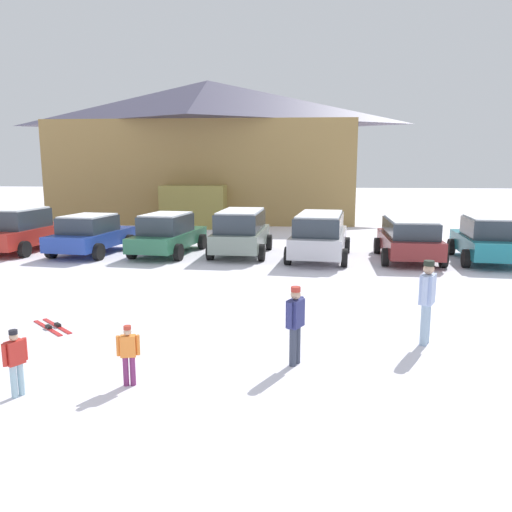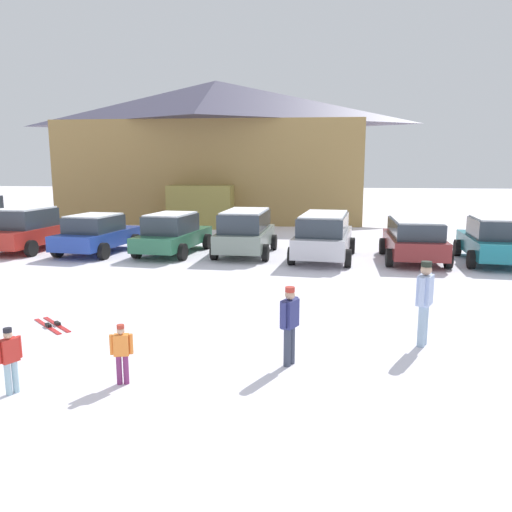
% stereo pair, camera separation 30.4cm
% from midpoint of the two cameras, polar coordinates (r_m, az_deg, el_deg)
% --- Properties ---
extents(ski_lodge, '(19.34, 12.03, 8.99)m').
position_cam_midpoint_polar(ski_lodge, '(34.15, -4.26, 12.01)').
color(ski_lodge, '#9D7C45').
rests_on(ski_lodge, ground).
extents(parked_red_sedan, '(2.46, 4.58, 1.78)m').
position_cam_midpoint_polar(parked_red_sedan, '(22.69, -24.22, 2.81)').
color(parked_red_sedan, '#AD281F').
rests_on(parked_red_sedan, ground).
extents(parked_blue_hatchback, '(2.56, 4.22, 1.58)m').
position_cam_midpoint_polar(parked_blue_hatchback, '(20.91, -17.36, 2.46)').
color(parked_blue_hatchback, '#2340A1').
rests_on(parked_blue_hatchback, ground).
extents(parked_green_coupe, '(2.47, 4.63, 1.63)m').
position_cam_midpoint_polar(parked_green_coupe, '(20.13, -9.07, 2.57)').
color(parked_green_coupe, '#2A6849').
rests_on(parked_green_coupe, ground).
extents(parked_grey_wagon, '(2.26, 4.26, 1.77)m').
position_cam_midpoint_polar(parked_grey_wagon, '(19.66, -0.76, 2.88)').
color(parked_grey_wagon, gray).
rests_on(parked_grey_wagon, ground).
extents(parked_silver_wagon, '(2.58, 4.88, 1.73)m').
position_cam_midpoint_polar(parked_silver_wagon, '(18.93, 8.23, 2.45)').
color(parked_silver_wagon, silver).
rests_on(parked_silver_wagon, ground).
extents(parked_maroon_van, '(2.29, 4.27, 1.56)m').
position_cam_midpoint_polar(parked_maroon_van, '(19.28, 18.02, 1.97)').
color(parked_maroon_van, maroon).
rests_on(parked_maroon_van, ground).
extents(parked_teal_hatchback, '(2.49, 4.29, 1.67)m').
position_cam_midpoint_polar(parked_teal_hatchback, '(19.92, 26.05, 1.63)').
color(parked_teal_hatchback, '#1C7684').
rests_on(parked_teal_hatchback, ground).
extents(skier_teen_in_navy_coat, '(0.33, 0.48, 1.41)m').
position_cam_midpoint_polar(skier_teen_in_navy_coat, '(8.75, 4.86, -7.45)').
color(skier_teen_in_navy_coat, '#394053').
rests_on(skier_teen_in_navy_coat, ground).
extents(skier_adult_in_blue_parka, '(0.38, 0.57, 1.67)m').
position_cam_midpoint_polar(skier_adult_in_blue_parka, '(10.19, 19.52, -4.60)').
color(skier_adult_in_blue_parka, '#94AFC9').
rests_on(skier_adult_in_blue_parka, ground).
extents(skier_child_in_red_jacket, '(0.25, 0.35, 1.05)m').
position_cam_midpoint_polar(skier_child_in_red_jacket, '(8.51, -25.39, -10.38)').
color(skier_child_in_red_jacket, '#96BCCC').
rests_on(skier_child_in_red_jacket, ground).
extents(skier_child_in_orange_jacket, '(0.36, 0.19, 0.99)m').
position_cam_midpoint_polar(skier_child_in_orange_jacket, '(8.29, -14.07, -10.46)').
color(skier_child_in_orange_jacket, '#762C63').
rests_on(skier_child_in_orange_jacket, ground).
extents(pair_of_skis, '(1.25, 1.13, 0.08)m').
position_cam_midpoint_polar(pair_of_skis, '(11.83, -21.57, -7.35)').
color(pair_of_skis, red).
rests_on(pair_of_skis, ground).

